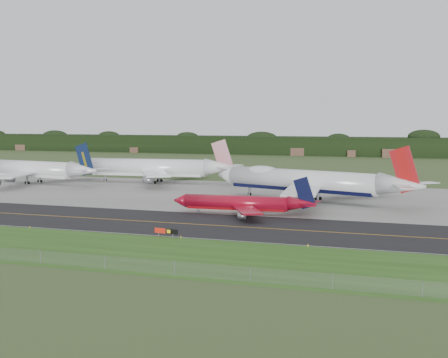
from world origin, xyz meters
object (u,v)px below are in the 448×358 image
Objects in this scene: taxiway_sign at (166,231)px; jet_navy_gold at (33,170)px; jet_star_tail at (156,168)px; jet_ba_747 at (308,181)px; jet_red_737 at (244,203)px.

jet_navy_gold is at bearing 138.00° from taxiway_sign.
jet_star_tail is at bearing 116.15° from taxiway_sign.
jet_navy_gold is 121.09m from taxiway_sign.
taxiway_sign is (47.79, -97.34, -4.25)m from jet_star_tail.
jet_ba_747 is 1.05× the size of jet_star_tail.
jet_navy_gold is (-106.04, 16.40, -0.65)m from jet_ba_747.
jet_red_737 reaches higher than taxiway_sign.
jet_navy_gold is 11.32× the size of taxiway_sign.
taxiway_sign is (89.94, -80.99, -3.84)m from jet_navy_gold.
jet_navy_gold is 0.96× the size of jet_star_tail.
jet_ba_747 is at bearing 71.47° from jet_red_737.
jet_star_tail is at bearing 21.21° from jet_navy_gold.
taxiway_sign is (-5.92, -34.23, -1.49)m from jet_red_737.
jet_ba_747 is 66.72m from taxiway_sign.
jet_ba_747 is 32.16m from jet_red_737.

